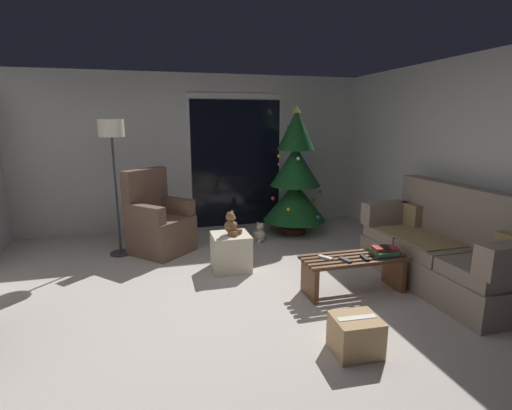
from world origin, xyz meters
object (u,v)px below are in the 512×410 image
(armchair, at_px, (158,223))
(floor_lamp, at_px, (112,142))
(cardboard_box_taped_mid_floor, at_px, (356,335))
(couch, at_px, (444,250))
(remote_black, at_px, (365,258))
(ottoman, at_px, (231,252))
(coffee_table, at_px, (354,268))
(teddy_bear_cream_by_tree, at_px, (260,233))
(teddy_bear_chestnut, at_px, (231,225))
(book_stack, at_px, (384,251))
(remote_white, at_px, (326,258))
(christmas_tree, at_px, (295,178))
(cell_phone, at_px, (386,247))

(armchair, distance_m, floor_lamp, 1.22)
(cardboard_box_taped_mid_floor, bearing_deg, couch, 29.88)
(remote_black, bearing_deg, floor_lamp, -31.18)
(couch, distance_m, ottoman, 2.39)
(coffee_table, height_order, teddy_bear_cream_by_tree, coffee_table)
(ottoman, bearing_deg, teddy_bear_chestnut, -40.45)
(remote_black, height_order, book_stack, book_stack)
(remote_white, height_order, christmas_tree, christmas_tree)
(couch, distance_m, teddy_bear_cream_by_tree, 2.54)
(remote_white, height_order, book_stack, book_stack)
(coffee_table, bearing_deg, cell_phone, -11.37)
(teddy_bear_chestnut, bearing_deg, cell_phone, -35.25)
(couch, relative_size, book_stack, 7.41)
(coffee_table, height_order, cell_phone, cell_phone)
(coffee_table, relative_size, ottoman, 2.50)
(book_stack, bearing_deg, cardboard_box_taped_mid_floor, -132.05)
(teddy_bear_cream_by_tree, bearing_deg, remote_black, -74.70)
(remote_black, bearing_deg, book_stack, -165.44)
(remote_black, bearing_deg, cell_phone, -168.32)
(coffee_table, xyz_separation_m, ottoman, (-1.11, 0.95, -0.04))
(coffee_table, bearing_deg, teddy_bear_chestnut, 139.55)
(teddy_bear_cream_by_tree, bearing_deg, book_stack, -68.05)
(couch, height_order, cardboard_box_taped_mid_floor, couch)
(couch, bearing_deg, armchair, 147.17)
(armchair, bearing_deg, floor_lamp, 177.12)
(remote_black, distance_m, christmas_tree, 2.32)
(remote_white, xyz_separation_m, remote_black, (0.38, -0.11, 0.00))
(book_stack, distance_m, teddy_bear_chestnut, 1.74)
(remote_white, bearing_deg, cell_phone, -41.46)
(ottoman, relative_size, teddy_bear_cream_by_tree, 1.54)
(remote_white, bearing_deg, cardboard_box_taped_mid_floor, -135.19)
(remote_white, relative_size, teddy_bear_cream_by_tree, 0.55)
(cardboard_box_taped_mid_floor, bearing_deg, remote_black, 56.59)
(armchair, bearing_deg, ottoman, -47.02)
(floor_lamp, distance_m, ottoman, 2.07)
(ottoman, bearing_deg, floor_lamp, 145.74)
(couch, relative_size, teddy_bear_chestnut, 6.87)
(teddy_bear_chestnut, bearing_deg, christmas_tree, 44.40)
(armchair, relative_size, teddy_bear_chestnut, 3.96)
(remote_white, xyz_separation_m, cardboard_box_taped_mid_floor, (-0.20, -1.00, -0.25))
(couch, bearing_deg, teddy_bear_cream_by_tree, 126.97)
(book_stack, xyz_separation_m, ottoman, (-1.43, 1.00, -0.22))
(couch, distance_m, cell_phone, 0.72)
(floor_lamp, xyz_separation_m, cardboard_box_taped_mid_floor, (1.93, -2.84, -1.36))
(teddy_bear_cream_by_tree, bearing_deg, ottoman, -122.74)
(christmas_tree, height_order, armchair, christmas_tree)
(cell_phone, xyz_separation_m, teddy_bear_chestnut, (-1.43, 1.01, 0.07))
(couch, distance_m, floor_lamp, 4.14)
(remote_white, height_order, teddy_bear_chestnut, teddy_bear_chestnut)
(teddy_bear_chestnut, bearing_deg, couch, -25.62)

